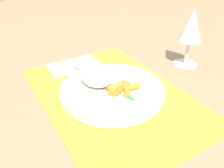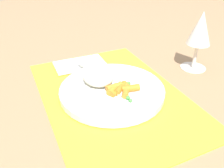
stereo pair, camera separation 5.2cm
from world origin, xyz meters
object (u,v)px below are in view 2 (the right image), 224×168
object	(u,v)px
napkin	(80,64)
fork	(104,81)
carrot_portion	(120,89)
wine_glass	(200,31)
plate	(112,90)
rice_mound	(98,76)

from	to	relation	value
napkin	fork	bearing A→B (deg)	7.15
carrot_portion	wine_glass	bearing A→B (deg)	101.73
fork	wine_glass	world-z (taller)	wine_glass
plate	wine_glass	distance (m)	0.29
fork	rice_mound	bearing A→B (deg)	-99.41
wine_glass	napkin	world-z (taller)	wine_glass
wine_glass	napkin	distance (m)	0.35
plate	wine_glass	xyz separation A→B (m)	(-0.03, 0.28, 0.10)
rice_mound	wine_glass	size ratio (longest dim) A/B	0.52
fork	napkin	world-z (taller)	fork
rice_mound	napkin	xyz separation A→B (m)	(-0.14, -0.00, -0.03)
plate	fork	size ratio (longest dim) A/B	1.25
plate	napkin	distance (m)	0.18
rice_mound	carrot_portion	world-z (taller)	rice_mound
fork	plate	bearing A→B (deg)	12.46
carrot_portion	napkin	bearing A→B (deg)	-170.20
plate	carrot_portion	size ratio (longest dim) A/B	3.12
rice_mound	carrot_portion	distance (m)	0.07
fork	wine_glass	distance (m)	0.30
carrot_portion	napkin	xyz separation A→B (m)	(-0.20, -0.03, -0.02)
plate	wine_glass	bearing A→B (deg)	96.36
plate	carrot_portion	distance (m)	0.03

